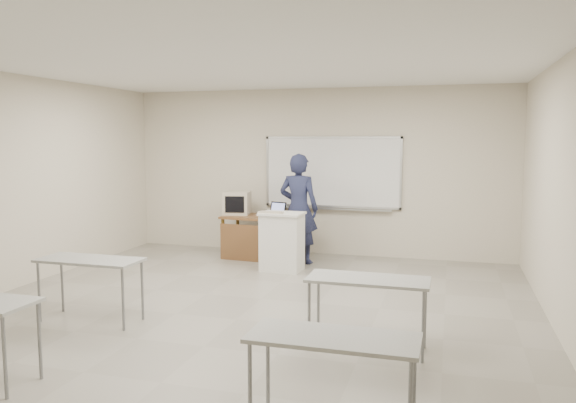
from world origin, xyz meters
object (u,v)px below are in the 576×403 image
(mouse, at_px, (295,216))
(whiteboard, at_px, (332,173))
(crt_monitor, at_px, (237,203))
(presenter, at_px, (299,209))
(instructor_desk, at_px, (262,229))
(keyboard, at_px, (271,212))
(podium, at_px, (282,241))
(laptop, at_px, (275,212))

(mouse, bearing_deg, whiteboard, 62.48)
(whiteboard, distance_m, crt_monitor, 1.79)
(mouse, xyz_separation_m, presenter, (0.13, -0.22, 0.16))
(instructor_desk, bearing_deg, keyboard, -57.97)
(crt_monitor, xyz_separation_m, mouse, (1.10, -0.08, -0.18))
(instructor_desk, distance_m, presenter, 0.78)
(whiteboard, height_order, podium, whiteboard)
(keyboard, bearing_deg, whiteboard, 68.11)
(crt_monitor, bearing_deg, mouse, -13.69)
(podium, height_order, crt_monitor, crt_monitor)
(mouse, height_order, presenter, presenter)
(crt_monitor, height_order, presenter, presenter)
(instructor_desk, xyz_separation_m, crt_monitor, (-0.55, 0.24, 0.41))
(whiteboard, distance_m, presenter, 1.08)
(podium, xyz_separation_m, keyboard, (-0.15, -0.12, 0.48))
(instructor_desk, bearing_deg, whiteboard, 40.30)
(podium, xyz_separation_m, crt_monitor, (-1.12, 0.93, 0.48))
(mouse, bearing_deg, podium, -75.57)
(whiteboard, relative_size, presenter, 1.34)
(instructor_desk, xyz_separation_m, laptop, (0.15, 0.27, 0.26))
(podium, bearing_deg, whiteboard, 73.55)
(whiteboard, xyz_separation_m, laptop, (-0.92, -0.51, -0.67))
(whiteboard, distance_m, podium, 1.85)
(instructor_desk, distance_m, crt_monitor, 0.72)
(podium, distance_m, presenter, 0.78)
(crt_monitor, bearing_deg, podium, -49.23)
(instructor_desk, relative_size, presenter, 0.77)
(crt_monitor, bearing_deg, whiteboard, 8.70)
(mouse, bearing_deg, laptop, 178.13)
(crt_monitor, height_order, mouse, crt_monitor)
(keyboard, bearing_deg, presenter, 71.58)
(podium, relative_size, crt_monitor, 1.89)
(mouse, bearing_deg, presenter, -47.16)
(podium, bearing_deg, laptop, 116.22)
(crt_monitor, height_order, laptop, crt_monitor)
(laptop, height_order, presenter, presenter)
(laptop, bearing_deg, instructor_desk, -104.49)
(instructor_desk, bearing_deg, mouse, 20.71)
(instructor_desk, xyz_separation_m, mouse, (0.55, 0.16, 0.22))
(instructor_desk, distance_m, keyboard, 1.00)
(laptop, xyz_separation_m, mouse, (0.40, -0.10, -0.04))
(whiteboard, distance_m, mouse, 1.08)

